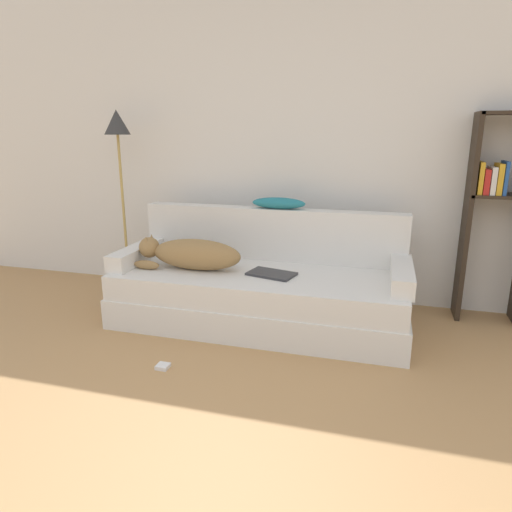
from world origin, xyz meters
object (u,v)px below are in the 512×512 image
bookshelf (497,205)px  power_adapter (163,366)px  laptop (271,274)px  throw_pillow (278,203)px  dog (190,254)px  couch (259,298)px  floor_lamp (118,144)px

bookshelf → power_adapter: (-2.11, -1.44, -0.90)m
laptop → bookshelf: 1.79m
throw_pillow → bookshelf: (1.66, 0.19, 0.02)m
dog → bookshelf: size_ratio=0.53×
bookshelf → couch: bearing=-161.4°
couch → dog: dog is taller
dog → bookshelf: 2.36m
throw_pillow → bookshelf: bookshelf is taller
laptop → floor_lamp: floor_lamp is taller
throw_pillow → couch: bearing=-97.8°
floor_lamp → laptop: bearing=-16.8°
power_adapter → throw_pillow: bearing=70.1°
couch → bookshelf: bearing=18.6°
couch → throw_pillow: 0.79m
couch → power_adapter: (-0.40, -0.86, -0.19)m
power_adapter → bookshelf: bearing=34.3°
couch → floor_lamp: bearing=164.0°
couch → dog: size_ratio=2.64×
floor_lamp → dog: bearing=-28.9°
couch → dog: bearing=-172.1°
floor_lamp → power_adapter: size_ratio=20.83×
dog → power_adapter: dog is taller
couch → floor_lamp: (-1.39, 0.40, 1.15)m
power_adapter → floor_lamp: bearing=128.1°
dog → throw_pillow: (0.59, 0.46, 0.35)m
throw_pillow → power_adapter: 1.60m
throw_pillow → power_adapter: size_ratio=5.60×
couch → floor_lamp: 1.84m
laptop → floor_lamp: bearing=177.0°
laptop → power_adapter: (-0.51, -0.81, -0.42)m
bookshelf → laptop: bearing=-158.5°
floor_lamp → power_adapter: floor_lamp is taller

